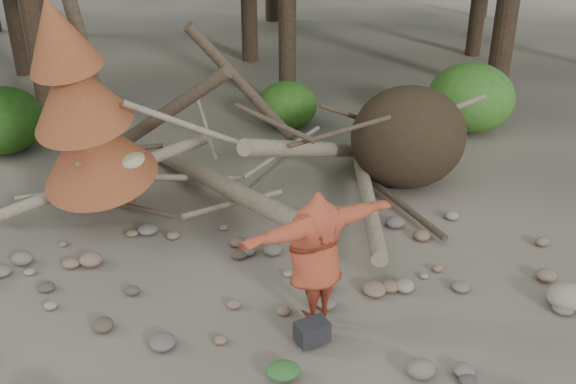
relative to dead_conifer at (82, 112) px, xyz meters
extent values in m
plane|color=#514C44|center=(3.12, -3.37, -2.11)|extent=(120.00, 120.00, 0.00)
ellipsoid|color=#332619|center=(5.72, 0.93, -1.12)|extent=(2.20, 1.87, 1.98)
cylinder|color=gray|center=(2.12, 0.33, -1.56)|extent=(2.61, 5.11, 1.08)
cylinder|color=gray|center=(3.92, 0.83, -1.21)|extent=(3.18, 3.71, 1.90)
cylinder|color=brown|center=(0.92, 1.23, -0.71)|extent=(3.08, 1.91, 2.49)
cylinder|color=gray|center=(4.72, 0.13, -1.76)|extent=(1.13, 4.98, 0.43)
cylinder|color=brown|center=(2.82, 1.43, -0.31)|extent=(2.39, 1.03, 2.89)
cylinder|color=gray|center=(0.12, 0.63, -1.41)|extent=(3.71, 0.86, 1.20)
cylinder|color=#4C3F30|center=(0.62, 0.13, -1.81)|extent=(1.52, 1.70, 0.49)
cylinder|color=gray|center=(3.32, 1.03, -1.31)|extent=(1.57, 0.85, 0.69)
cylinder|color=#4C3F30|center=(4.92, 1.53, -0.91)|extent=(1.92, 1.25, 1.10)
cylinder|color=gray|center=(1.92, 0.83, -0.61)|extent=(0.37, 1.42, 0.85)
cylinder|color=#4C3F30|center=(5.32, -0.17, -1.96)|extent=(0.79, 2.54, 0.12)
cylinder|color=gray|center=(2.32, -0.27, -1.66)|extent=(1.78, 1.11, 0.29)
cylinder|color=#4C3F30|center=(0.22, 0.43, 0.09)|extent=(0.67, 1.13, 4.35)
cone|color=brown|center=(0.06, 0.12, -0.61)|extent=(2.06, 2.13, 1.86)
cone|color=brown|center=(-0.05, -0.09, 0.39)|extent=(1.71, 1.78, 1.65)
cone|color=brown|center=(-0.14, -0.28, 1.29)|extent=(1.23, 1.30, 1.41)
ellipsoid|color=#255115|center=(-2.38, 3.83, -1.39)|extent=(1.80, 1.80, 1.44)
ellipsoid|color=#31661D|center=(3.92, 4.43, -1.55)|extent=(1.40, 1.40, 1.12)
ellipsoid|color=#3D7925|center=(8.12, 3.63, -1.31)|extent=(2.00, 2.00, 1.60)
imported|color=#9C3B23|center=(3.20, -2.99, -1.10)|extent=(2.36, 1.43, 1.87)
cylinder|color=#948E5D|center=(1.03, -2.88, 0.33)|extent=(0.32, 0.32, 0.15)
cube|color=black|center=(3.07, -3.50, -1.97)|extent=(0.48, 0.40, 0.28)
ellipsoid|color=#2B5C25|center=(2.61, -4.09, -2.03)|extent=(0.42, 0.35, 0.16)
ellipsoid|color=gray|center=(6.74, -3.24, -1.94)|extent=(0.56, 0.51, 0.34)
camera|label=1|loc=(1.81, -9.95, 3.32)|focal=40.00mm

